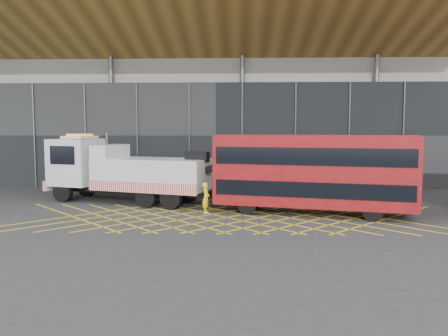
{
  "coord_description": "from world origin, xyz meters",
  "views": [
    {
      "loc": [
        3.89,
        -21.86,
        4.48
      ],
      "look_at": [
        3.0,
        1.5,
        2.4
      ],
      "focal_mm": 35.0,
      "sensor_mm": 36.0,
      "label": 1
    }
  ],
  "objects": [
    {
      "name": "ground_plane",
      "position": [
        0.0,
        0.0,
        0.0
      ],
      "size": [
        120.0,
        120.0,
        0.0
      ],
      "primitive_type": "plane",
      "color": "#2C2C2F"
    },
    {
      "name": "road_markings",
      "position": [
        3.2,
        0.0,
        0.01
      ],
      "size": [
        23.16,
        7.16,
        0.01
      ],
      "color": "gold",
      "rests_on": "ground_plane"
    },
    {
      "name": "construction_building",
      "position": [
        1.92,
        18.4,
        8.98
      ],
      "size": [
        55.0,
        23.97,
        18.0
      ],
      "color": "gray",
      "rests_on": "ground_plane"
    },
    {
      "name": "recovery_truck",
      "position": [
        -3.33,
        4.49,
        1.97
      ],
      "size": [
        12.11,
        5.91,
        4.26
      ],
      "rotation": [
        0.0,
        0.0,
        -0.3
      ],
      "color": "black",
      "rests_on": "ground_plane"
    },
    {
      "name": "bus_towed",
      "position": [
        7.65,
        1.03,
        2.33
      ],
      "size": [
        10.55,
        4.72,
        4.19
      ],
      "rotation": [
        0.0,
        0.0,
        -0.24
      ],
      "color": "maroon",
      "rests_on": "ground_plane"
    },
    {
      "name": "worker",
      "position": [
        2.05,
        1.14,
        0.82
      ],
      "size": [
        0.47,
        0.65,
        1.65
      ],
      "primitive_type": "imported",
      "rotation": [
        0.0,
        0.0,
        1.45
      ],
      "color": "yellow",
      "rests_on": "ground_plane"
    }
  ]
}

